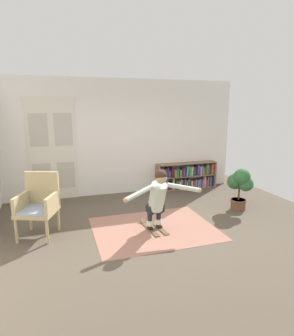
# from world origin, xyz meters

# --- Properties ---
(ground_plane) EXTENTS (7.20, 7.20, 0.00)m
(ground_plane) POSITION_xyz_m (0.00, 0.00, 0.00)
(ground_plane) COLOR brown
(back_wall) EXTENTS (6.00, 0.10, 2.90)m
(back_wall) POSITION_xyz_m (0.00, 2.60, 1.45)
(back_wall) COLOR silver
(back_wall) RESTS_ON ground
(double_door) EXTENTS (1.22, 0.05, 2.45)m
(double_door) POSITION_xyz_m (-1.77, 2.54, 1.23)
(double_door) COLOR beige
(double_door) RESTS_ON ground
(rug) EXTENTS (2.22, 1.76, 0.01)m
(rug) POSITION_xyz_m (-0.04, 0.15, 0.00)
(rug) COLOR #9F6A59
(rug) RESTS_ON ground
(bookshelf) EXTENTS (1.70, 0.30, 0.72)m
(bookshelf) POSITION_xyz_m (1.67, 2.39, 0.34)
(bookshelf) COLOR #806146
(bookshelf) RESTS_ON ground
(wicker_chair) EXTENTS (0.77, 0.77, 1.10)m
(wicker_chair) POSITION_xyz_m (-2.03, 0.53, 0.58)
(wicker_chair) COLOR tan
(wicker_chair) RESTS_ON ground
(potted_plant) EXTENTS (0.44, 0.56, 0.94)m
(potted_plant) POSITION_xyz_m (2.05, 0.54, 0.59)
(potted_plant) COLOR brown
(potted_plant) RESTS_ON ground
(skis_pair) EXTENTS (0.34, 0.77, 0.07)m
(skis_pair) POSITION_xyz_m (-0.04, 0.17, 0.02)
(skis_pair) COLOR brown
(skis_pair) RESTS_ON rug
(person_skier) EXTENTS (1.46, 0.63, 1.10)m
(person_skier) POSITION_xyz_m (-0.03, -0.00, 0.68)
(person_skier) COLOR white
(person_skier) RESTS_ON skis_pair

